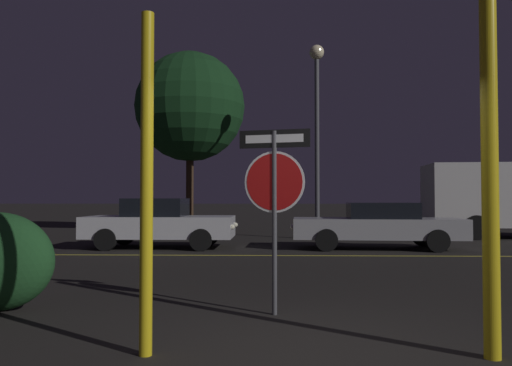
{
  "coord_description": "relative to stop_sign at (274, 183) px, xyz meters",
  "views": [
    {
      "loc": [
        -0.4,
        -4.42,
        1.41
      ],
      "look_at": [
        -0.7,
        5.37,
        1.71
      ],
      "focal_mm": 35.0,
      "sensor_mm": 36.0,
      "label": 1
    }
  ],
  "objects": [
    {
      "name": "stop_sign",
      "position": [
        0.0,
        0.0,
        0.0
      ],
      "size": [
        0.87,
        0.22,
        2.25
      ],
      "rotation": [
        0.0,
        0.0,
        -0.22
      ],
      "color": "#4C4C51",
      "rests_on": "ground_plane"
    },
    {
      "name": "ground_plane",
      "position": [
        0.36,
        -1.66,
        -1.6
      ],
      "size": [
        260.0,
        260.0,
        0.0
      ],
      "primitive_type": "plane",
      "color": "black"
    },
    {
      "name": "street_lamp",
      "position": [
        1.56,
        11.28,
        3.09
      ],
      "size": [
        0.51,
        0.51,
        6.79
      ],
      "color": "#4C4C51",
      "rests_on": "ground_plane"
    },
    {
      "name": "yellow_pole_right",
      "position": [
        1.9,
        -1.6,
        0.13
      ],
      "size": [
        0.15,
        0.15,
        3.46
      ],
      "primitive_type": "cylinder",
      "color": "yellow",
      "rests_on": "ground_plane"
    },
    {
      "name": "yellow_pole_left",
      "position": [
        -1.17,
        -1.6,
        -0.05
      ],
      "size": [
        0.12,
        0.12,
        3.11
      ],
      "primitive_type": "cylinder",
      "color": "yellow",
      "rests_on": "ground_plane"
    },
    {
      "name": "passing_car_2",
      "position": [
        -3.24,
        8.1,
        -0.9
      ],
      "size": [
        4.27,
        1.93,
        1.41
      ],
      "rotation": [
        0.0,
        0.0,
        -1.57
      ],
      "color": "silver",
      "rests_on": "ground_plane"
    },
    {
      "name": "road_center_stripe",
      "position": [
        0.36,
        6.26,
        -1.6
      ],
      "size": [
        43.96,
        0.12,
        0.01
      ],
      "primitive_type": "cube",
      "color": "gold",
      "rests_on": "ground_plane"
    },
    {
      "name": "tree_0",
      "position": [
        -3.5,
        14.96,
        3.7
      ],
      "size": [
        4.65,
        4.65,
        7.65
      ],
      "color": "#422D1E",
      "rests_on": "ground_plane"
    },
    {
      "name": "passing_car_3",
      "position": [
        2.95,
        7.99,
        -0.94
      ],
      "size": [
        4.82,
        1.99,
        1.29
      ],
      "rotation": [
        0.0,
        0.0,
        1.51
      ],
      "color": "#9E9EA3",
      "rests_on": "ground_plane"
    }
  ]
}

